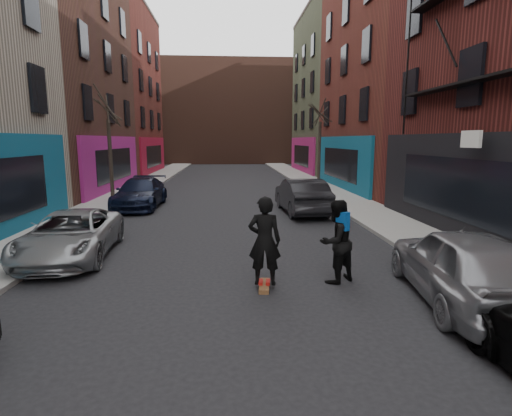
{
  "coord_description": "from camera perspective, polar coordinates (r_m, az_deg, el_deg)",
  "views": [
    {
      "loc": [
        -0.13,
        -3.36,
        3.28
      ],
      "look_at": [
        0.57,
        6.43,
        1.6
      ],
      "focal_mm": 28.0,
      "sensor_mm": 36.0,
      "label": 1
    }
  ],
  "objects": [
    {
      "name": "tree_left_far",
      "position": [
        22.21,
        -20.23,
        9.39
      ],
      "size": [
        2.0,
        2.0,
        6.5
      ],
      "primitive_type": null,
      "color": "black",
      "rests_on": "sidewalk_left"
    },
    {
      "name": "sidewalk_right",
      "position": [
        34.11,
        6.73,
        4.26
      ],
      "size": [
        2.5,
        84.0,
        0.13
      ],
      "primitive_type": "cube",
      "color": "gray",
      "rests_on": "ground"
    },
    {
      "name": "building_far",
      "position": [
        59.48,
        -4.05,
        13.3
      ],
      "size": [
        40.0,
        10.0,
        14.0
      ],
      "primitive_type": "cube",
      "color": "#47281E",
      "rests_on": "ground"
    },
    {
      "name": "parked_left_far",
      "position": [
        12.35,
        -24.9,
        -3.5
      ],
      "size": [
        2.47,
        4.81,
        1.3
      ],
      "primitive_type": "imported",
      "rotation": [
        0.0,
        0.0,
        0.07
      ],
      "color": "gray",
      "rests_on": "ground"
    },
    {
      "name": "parked_left_end",
      "position": [
        20.26,
        -16.21,
        2.06
      ],
      "size": [
        2.1,
        4.96,
        1.43
      ],
      "primitive_type": "imported",
      "rotation": [
        0.0,
        0.0,
        -0.02
      ],
      "color": "black",
      "rests_on": "ground"
    },
    {
      "name": "pedestrian",
      "position": [
        9.41,
        11.36,
        -4.67
      ],
      "size": [
        1.19,
        1.12,
        1.94
      ],
      "rotation": [
        0.0,
        0.0,
        3.7
      ],
      "color": "black",
      "rests_on": "ground"
    },
    {
      "name": "parked_right_end",
      "position": [
        18.14,
        6.53,
        1.75
      ],
      "size": [
        1.9,
        4.84,
        1.57
      ],
      "primitive_type": "imported",
      "rotation": [
        0.0,
        0.0,
        3.19
      ],
      "color": "black",
      "rests_on": "ground"
    },
    {
      "name": "skateboard",
      "position": [
        9.11,
        1.21,
        -11.06
      ],
      "size": [
        0.32,
        0.82,
        0.1
      ],
      "primitive_type": "cube",
      "rotation": [
        0.0,
        0.0,
        -0.13
      ],
      "color": "brown",
      "rests_on": "ground"
    },
    {
      "name": "skateboarder",
      "position": [
        8.79,
        1.23,
        -4.7
      ],
      "size": [
        0.78,
        0.57,
        1.98
      ],
      "primitive_type": "imported",
      "rotation": [
        0.0,
        0.0,
        3.01
      ],
      "color": "black",
      "rests_on": "skateboard"
    },
    {
      "name": "sidewalk_left",
      "position": [
        34.07,
        -14.45,
        4.01
      ],
      "size": [
        2.5,
        84.0,
        0.13
      ],
      "primitive_type": "cube",
      "color": "gray",
      "rests_on": "ground"
    },
    {
      "name": "buildings_right",
      "position": [
        24.14,
        32.48,
        19.55
      ],
      "size": [
        12.0,
        56.0,
        16.0
      ],
      "primitive_type": "cube",
      "color": "#45291D",
      "rests_on": "ground"
    },
    {
      "name": "parked_right_far",
      "position": [
        9.13,
        27.54,
        -7.24
      ],
      "size": [
        2.48,
        4.86,
        1.58
      ],
      "primitive_type": "imported",
      "rotation": [
        0.0,
        0.0,
        3.01
      ],
      "color": "gray",
      "rests_on": "ground"
    },
    {
      "name": "tree_right_far",
      "position": [
        28.08,
        9.09,
        10.12
      ],
      "size": [
        2.0,
        2.0,
        6.8
      ],
      "primitive_type": null,
      "color": "black",
      "rests_on": "sidewalk_right"
    }
  ]
}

